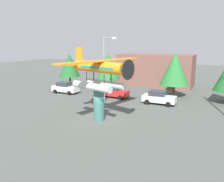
{
  "coord_description": "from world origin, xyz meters",
  "views": [
    {
      "loc": [
        10.97,
        -19.35,
        7.69
      ],
      "look_at": [
        0.0,
        3.0,
        2.46
      ],
      "focal_mm": 36.5,
      "sensor_mm": 36.0,
      "label": 1
    }
  ],
  "objects_px": {
    "floatplane_monument": "(99,72)",
    "tree_west": "(70,65)",
    "streetlight_primary": "(105,65)",
    "tree_east": "(108,66)",
    "display_pedestal": "(99,104)",
    "storefront_building": "(155,70)",
    "car_mid_red": "(114,91)",
    "car_near_white": "(65,88)",
    "tree_center_back": "(175,69)",
    "car_far_silver": "(159,97)"
  },
  "relations": [
    {
      "from": "car_far_silver",
      "to": "streetlight_primary",
      "type": "xyz_separation_m",
      "value": [
        -6.65,
        -2.1,
        4.01
      ]
    },
    {
      "from": "tree_west",
      "to": "floatplane_monument",
      "type": "bearing_deg",
      "value": -44.85
    },
    {
      "from": "car_near_white",
      "to": "car_far_silver",
      "type": "relative_size",
      "value": 1.0
    },
    {
      "from": "car_near_white",
      "to": "car_far_silver",
      "type": "xyz_separation_m",
      "value": [
        14.93,
        -0.04,
        0.0
      ]
    },
    {
      "from": "storefront_building",
      "to": "tree_west",
      "type": "distance_m",
      "value": 15.75
    },
    {
      "from": "streetlight_primary",
      "to": "tree_center_back",
      "type": "xyz_separation_m",
      "value": [
        7.52,
        7.11,
        -0.75
      ]
    },
    {
      "from": "car_far_silver",
      "to": "tree_west",
      "type": "xyz_separation_m",
      "value": [
        -17.55,
        4.9,
        2.99
      ]
    },
    {
      "from": "storefront_building",
      "to": "floatplane_monument",
      "type": "bearing_deg",
      "value": -88.8
    },
    {
      "from": "tree_east",
      "to": "tree_center_back",
      "type": "xyz_separation_m",
      "value": [
        10.9,
        -0.32,
        0.14
      ]
    },
    {
      "from": "car_near_white",
      "to": "car_mid_red",
      "type": "height_order",
      "value": "same"
    },
    {
      "from": "floatplane_monument",
      "to": "tree_west",
      "type": "distance_m",
      "value": 19.52
    },
    {
      "from": "storefront_building",
      "to": "car_far_silver",
      "type": "bearing_deg",
      "value": -72.36
    },
    {
      "from": "display_pedestal",
      "to": "tree_center_back",
      "type": "bearing_deg",
      "value": 71.11
    },
    {
      "from": "tree_west",
      "to": "tree_east",
      "type": "xyz_separation_m",
      "value": [
        7.52,
        0.44,
        0.12
      ]
    },
    {
      "from": "display_pedestal",
      "to": "tree_west",
      "type": "xyz_separation_m",
      "value": [
        -13.69,
        13.71,
        2.23
      ]
    },
    {
      "from": "car_near_white",
      "to": "tree_west",
      "type": "height_order",
      "value": "tree_west"
    },
    {
      "from": "display_pedestal",
      "to": "floatplane_monument",
      "type": "height_order",
      "value": "floatplane_monument"
    },
    {
      "from": "display_pedestal",
      "to": "storefront_building",
      "type": "height_order",
      "value": "storefront_building"
    },
    {
      "from": "car_mid_red",
      "to": "storefront_building",
      "type": "xyz_separation_m",
      "value": [
        2.61,
        12.45,
        1.98
      ]
    },
    {
      "from": "car_far_silver",
      "to": "tree_west",
      "type": "height_order",
      "value": "tree_west"
    },
    {
      "from": "storefront_building",
      "to": "tree_east",
      "type": "height_order",
      "value": "tree_east"
    },
    {
      "from": "storefront_building",
      "to": "tree_west",
      "type": "bearing_deg",
      "value": -148.17
    },
    {
      "from": "car_near_white",
      "to": "tree_center_back",
      "type": "xyz_separation_m",
      "value": [
        15.8,
        4.98,
        3.25
      ]
    },
    {
      "from": "car_mid_red",
      "to": "tree_west",
      "type": "bearing_deg",
      "value": 158.85
    },
    {
      "from": "storefront_building",
      "to": "tree_east",
      "type": "xyz_separation_m",
      "value": [
        -5.83,
        -7.85,
        1.13
      ]
    },
    {
      "from": "streetlight_primary",
      "to": "tree_east",
      "type": "distance_m",
      "value": 8.22
    },
    {
      "from": "floatplane_monument",
      "to": "streetlight_primary",
      "type": "distance_m",
      "value": 7.35
    },
    {
      "from": "tree_west",
      "to": "tree_center_back",
      "type": "height_order",
      "value": "tree_center_back"
    },
    {
      "from": "car_near_white",
      "to": "car_far_silver",
      "type": "height_order",
      "value": "same"
    },
    {
      "from": "tree_west",
      "to": "car_far_silver",
      "type": "bearing_deg",
      "value": -15.61
    },
    {
      "from": "display_pedestal",
      "to": "floatplane_monument",
      "type": "relative_size",
      "value": 0.32
    },
    {
      "from": "storefront_building",
      "to": "tree_center_back",
      "type": "distance_m",
      "value": 9.7
    },
    {
      "from": "floatplane_monument",
      "to": "storefront_building",
      "type": "height_order",
      "value": "floatplane_monument"
    },
    {
      "from": "car_far_silver",
      "to": "tree_center_back",
      "type": "distance_m",
      "value": 6.04
    },
    {
      "from": "display_pedestal",
      "to": "tree_west",
      "type": "bearing_deg",
      "value": 134.95
    },
    {
      "from": "floatplane_monument",
      "to": "tree_center_back",
      "type": "relative_size",
      "value": 1.6
    },
    {
      "from": "streetlight_primary",
      "to": "storefront_building",
      "type": "xyz_separation_m",
      "value": [
        2.45,
        15.29,
        -2.02
      ]
    },
    {
      "from": "display_pedestal",
      "to": "storefront_building",
      "type": "relative_size",
      "value": 0.24
    },
    {
      "from": "display_pedestal",
      "to": "car_near_white",
      "type": "xyz_separation_m",
      "value": [
        -11.07,
        8.85,
        -0.76
      ]
    },
    {
      "from": "tree_east",
      "to": "floatplane_monument",
      "type": "bearing_deg",
      "value": -66.06
    },
    {
      "from": "streetlight_primary",
      "to": "tree_east",
      "type": "height_order",
      "value": "streetlight_primary"
    },
    {
      "from": "tree_east",
      "to": "display_pedestal",
      "type": "bearing_deg",
      "value": -66.44
    },
    {
      "from": "streetlight_primary",
      "to": "tree_center_back",
      "type": "height_order",
      "value": "streetlight_primary"
    },
    {
      "from": "tree_west",
      "to": "tree_center_back",
      "type": "relative_size",
      "value": 0.91
    },
    {
      "from": "streetlight_primary",
      "to": "car_far_silver",
      "type": "bearing_deg",
      "value": 17.5
    },
    {
      "from": "tree_east",
      "to": "tree_center_back",
      "type": "height_order",
      "value": "tree_center_back"
    },
    {
      "from": "display_pedestal",
      "to": "car_mid_red",
      "type": "relative_size",
      "value": 0.78
    },
    {
      "from": "tree_west",
      "to": "tree_east",
      "type": "bearing_deg",
      "value": 3.33
    },
    {
      "from": "car_mid_red",
      "to": "tree_center_back",
      "type": "relative_size",
      "value": 0.65
    },
    {
      "from": "car_mid_red",
      "to": "streetlight_primary",
      "type": "xyz_separation_m",
      "value": [
        0.15,
        -2.84,
        4.01
      ]
    }
  ]
}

